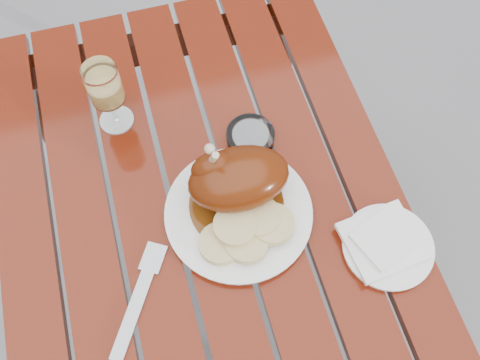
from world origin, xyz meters
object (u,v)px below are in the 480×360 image
(side_plate, at_px, (388,247))
(dinner_plate, at_px, (239,213))
(table, at_px, (216,282))
(ashtray, at_px, (250,137))
(wine_glass, at_px, (108,97))

(side_plate, bearing_deg, dinner_plate, 150.62)
(table, bearing_deg, dinner_plate, 8.43)
(dinner_plate, relative_size, ashtray, 2.85)
(table, height_order, side_plate, side_plate)
(table, height_order, wine_glass, wine_glass)
(dinner_plate, relative_size, wine_glass, 1.68)
(dinner_plate, bearing_deg, ashtray, 66.04)
(table, distance_m, ashtray, 0.45)
(table, xyz_separation_m, wine_glass, (-0.13, 0.30, 0.46))
(dinner_plate, bearing_deg, table, -171.57)
(dinner_plate, bearing_deg, side_plate, -29.38)
(side_plate, xyz_separation_m, ashtray, (-0.18, 0.30, 0.01))
(table, xyz_separation_m, side_plate, (0.32, -0.13, 0.38))
(table, xyz_separation_m, dinner_plate, (0.07, 0.01, 0.38))
(table, bearing_deg, wine_glass, 113.34)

